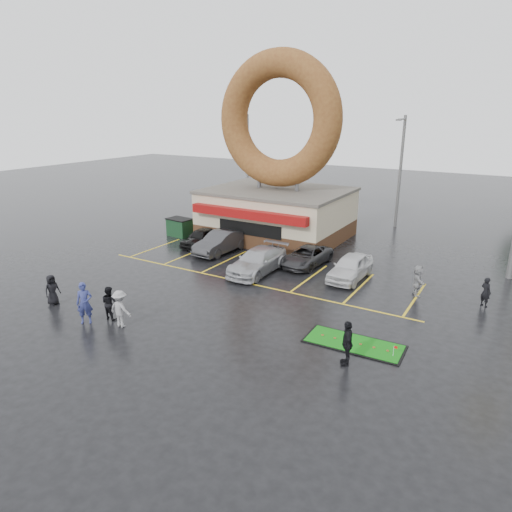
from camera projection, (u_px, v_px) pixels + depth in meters
The scene contains 18 objects.
ground at pixel (207, 303), 23.27m from camera, with size 120.00×120.00×0.00m, color black.
donut_shop at pixel (277, 179), 33.95m from camera, with size 10.20×8.70×13.50m.
streetlight_left at pixel (247, 161), 42.95m from camera, with size 0.40×2.21×9.00m.
streetlight_mid at pixel (400, 169), 36.91m from camera, with size 0.40×2.21×9.00m.
car_black at pixel (201, 237), 32.78m from camera, with size 1.49×3.71×1.26m, color black.
car_dgrey at pixel (221, 242), 31.20m from camera, with size 1.58×4.52×1.49m, color #313033.
car_silver at pixel (258, 261), 27.41m from camera, with size 2.00×4.91×1.43m, color #ABACB1.
car_grey at pixel (307, 256), 28.71m from camera, with size 1.96×4.25×1.18m, color #2D2D2F.
car_white at pixel (351, 267), 26.35m from camera, with size 1.68×4.18×1.42m, color silver.
person_blue at pixel (85, 303), 20.80m from camera, with size 0.72×0.47×1.97m, color navy.
person_blackjkt at pixel (109, 303), 21.27m from camera, with size 0.78×0.61×1.61m, color black.
person_hoodie at pixel (120, 309), 20.47m from camera, with size 1.12×0.65×1.74m, color gray.
person_bystander at pixel (52, 290), 22.85m from camera, with size 0.77×0.50×1.57m, color black.
person_cameraman at pixel (347, 343), 17.40m from camera, with size 1.06×0.44×1.81m, color black.
person_walker_near at pixel (418, 280), 23.98m from camera, with size 1.54×0.49×1.66m, color #939396.
person_walker_far at pixel (486, 292), 22.65m from camera, with size 0.56×0.36×1.52m, color black.
dumpster at pixel (180, 228), 35.40m from camera, with size 1.80×1.20×1.30m, color #184022.
putting_green at pixel (354, 344), 19.14m from camera, with size 4.17×1.92×0.52m.
Camera 1 is at (13.16, -17.08, 9.41)m, focal length 32.00 mm.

